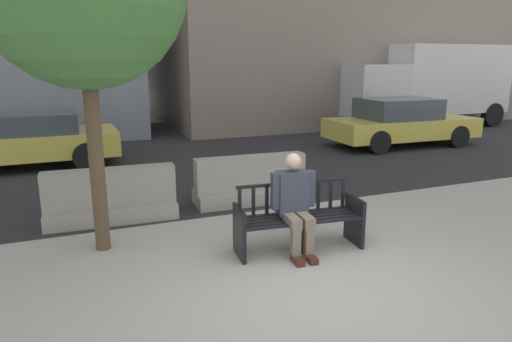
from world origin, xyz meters
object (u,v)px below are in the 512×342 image
car_taxi_near (29,140)px  jersey_barrier_left (111,199)px  seated_person (295,202)px  street_bench (298,221)px  jersey_barrier_centre (251,183)px  delivery_truck (426,82)px  car_sedan_mid (400,122)px

car_taxi_near → jersey_barrier_left: bearing=-73.0°
seated_person → car_taxi_near: seated_person is taller
seated_person → car_taxi_near: bearing=117.2°
car_taxi_near → street_bench: bearing=-62.0°
jersey_barrier_centre → delivery_truck: size_ratio=0.30×
seated_person → jersey_barrier_centre: seated_person is taller
jersey_barrier_left → car_sedan_mid: size_ratio=0.45×
street_bench → jersey_barrier_left: 3.07m
jersey_barrier_left → delivery_truck: size_ratio=0.30×
seated_person → delivery_truck: delivery_truck is taller
street_bench → seated_person: bearing=-151.6°
jersey_barrier_centre → delivery_truck: (9.72, 6.46, 1.35)m
street_bench → car_sedan_mid: size_ratio=0.39×
car_sedan_mid → delivery_truck: (3.54, 2.95, 0.99)m
street_bench → seated_person: seated_person is taller
street_bench → car_taxi_near: bearing=118.0°
seated_person → delivery_truck: size_ratio=0.19×
jersey_barrier_centre → car_taxi_near: size_ratio=0.49×
seated_person → car_sedan_mid: (6.47, 5.77, 0.00)m
street_bench → car_sedan_mid: bearing=41.9°
delivery_truck → jersey_barrier_left: bearing=-151.7°
jersey_barrier_left → car_sedan_mid: (8.58, 3.57, 0.35)m
delivery_truck → car_sedan_mid: bearing=-140.2°
car_taxi_near → car_sedan_mid: car_sedan_mid is taller
street_bench → seated_person: 0.31m
car_sedan_mid → seated_person: bearing=-138.3°
seated_person → jersey_barrier_centre: 2.30m
street_bench → seated_person: (-0.09, -0.05, 0.29)m
street_bench → jersey_barrier_left: street_bench is taller
car_sedan_mid → delivery_truck: size_ratio=0.66×
car_sedan_mid → jersey_barrier_left: bearing=-157.4°
street_bench → seated_person: size_ratio=1.32×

